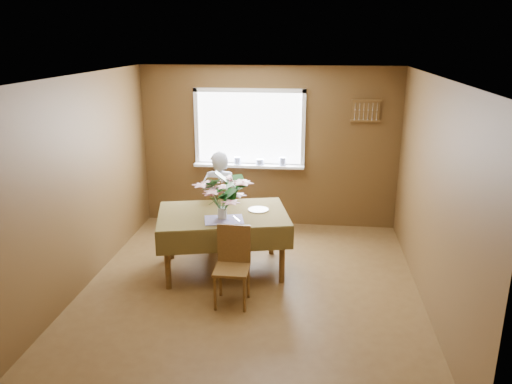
# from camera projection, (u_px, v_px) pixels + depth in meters

# --- Properties ---
(floor) EXTENTS (4.50, 4.50, 0.00)m
(floor) POSITION_uv_depth(u_px,v_px,m) (251.00, 288.00, 6.01)
(floor) COLOR brown
(floor) RESTS_ON ground
(ceiling) EXTENTS (4.50, 4.50, 0.00)m
(ceiling) POSITION_uv_depth(u_px,v_px,m) (250.00, 77.00, 5.27)
(ceiling) COLOR white
(ceiling) RESTS_ON wall_back
(wall_back) EXTENTS (4.00, 0.00, 4.00)m
(wall_back) POSITION_uv_depth(u_px,v_px,m) (269.00, 148.00, 7.77)
(wall_back) COLOR brown
(wall_back) RESTS_ON floor
(wall_front) EXTENTS (4.00, 0.00, 4.00)m
(wall_front) POSITION_uv_depth(u_px,v_px,m) (209.00, 282.00, 3.51)
(wall_front) COLOR brown
(wall_front) RESTS_ON floor
(wall_left) EXTENTS (0.00, 4.50, 4.50)m
(wall_left) POSITION_uv_depth(u_px,v_px,m) (82.00, 184.00, 5.86)
(wall_left) COLOR brown
(wall_left) RESTS_ON floor
(wall_right) EXTENTS (0.00, 4.50, 4.50)m
(wall_right) POSITION_uv_depth(u_px,v_px,m) (433.00, 196.00, 5.42)
(wall_right) COLOR brown
(wall_right) RESTS_ON floor
(window_assembly) EXTENTS (1.72, 0.20, 1.22)m
(window_assembly) POSITION_uv_depth(u_px,v_px,m) (250.00, 141.00, 7.72)
(window_assembly) COLOR white
(window_assembly) RESTS_ON wall_back
(spoon_rack) EXTENTS (0.44, 0.05, 0.33)m
(spoon_rack) POSITION_uv_depth(u_px,v_px,m) (366.00, 111.00, 7.40)
(spoon_rack) COLOR brown
(spoon_rack) RESTS_ON wall_back
(dining_table) EXTENTS (1.83, 1.45, 0.79)m
(dining_table) POSITION_uv_depth(u_px,v_px,m) (223.00, 220.00, 6.30)
(dining_table) COLOR brown
(dining_table) RESTS_ON floor
(chair_far) EXTENTS (0.53, 0.53, 1.07)m
(chair_far) POSITION_uv_depth(u_px,v_px,m) (224.00, 209.00, 7.07)
(chair_far) COLOR brown
(chair_far) RESTS_ON floor
(chair_near) EXTENTS (0.38, 0.38, 0.89)m
(chair_near) POSITION_uv_depth(u_px,v_px,m) (233.00, 261.00, 5.61)
(chair_near) COLOR brown
(chair_near) RESTS_ON floor
(seated_woman) EXTENTS (0.54, 0.37, 1.41)m
(seated_woman) POSITION_uv_depth(u_px,v_px,m) (220.00, 200.00, 7.00)
(seated_woman) COLOR white
(seated_woman) RESTS_ON floor
(flower_bouquet) EXTENTS (0.58, 0.58, 0.49)m
(flower_bouquet) POSITION_uv_depth(u_px,v_px,m) (222.00, 193.00, 5.98)
(flower_bouquet) COLOR white
(flower_bouquet) RESTS_ON dining_table
(side_plate) EXTENTS (0.30, 0.30, 0.01)m
(side_plate) POSITION_uv_depth(u_px,v_px,m) (258.00, 210.00, 6.37)
(side_plate) COLOR white
(side_plate) RESTS_ON dining_table
(table_knife) EXTENTS (0.12, 0.18, 0.00)m
(table_knife) POSITION_uv_depth(u_px,v_px,m) (236.00, 218.00, 6.05)
(table_knife) COLOR silver
(table_knife) RESTS_ON dining_table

